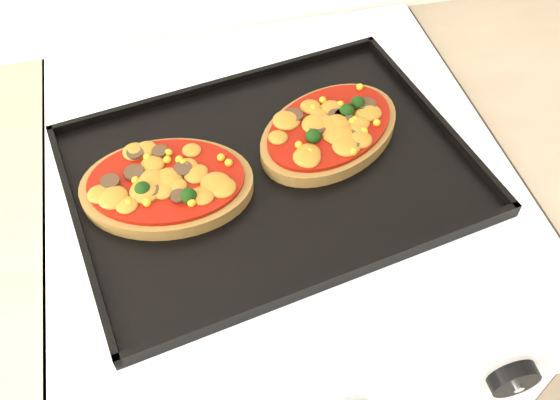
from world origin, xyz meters
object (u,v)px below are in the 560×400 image
object	(u,v)px
pizza_left	(167,183)
pizza_right	(329,129)
baking_tray	(271,169)
stove	(277,326)

from	to	relation	value
pizza_left	pizza_right	xyz separation A→B (m)	(0.22, 0.04, 0.00)
baking_tray	pizza_left	xyz separation A→B (m)	(-0.13, -0.00, 0.01)
stove	pizza_right	distance (m)	0.49
pizza_left	baking_tray	bearing A→B (deg)	1.90
pizza_right	baking_tray	bearing A→B (deg)	-156.30
pizza_right	stove	bearing A→B (deg)	-171.60
baking_tray	pizza_right	distance (m)	0.10
pizza_left	pizza_right	bearing A→B (deg)	11.17
pizza_left	pizza_right	world-z (taller)	same
stove	baking_tray	size ratio (longest dim) A/B	1.86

